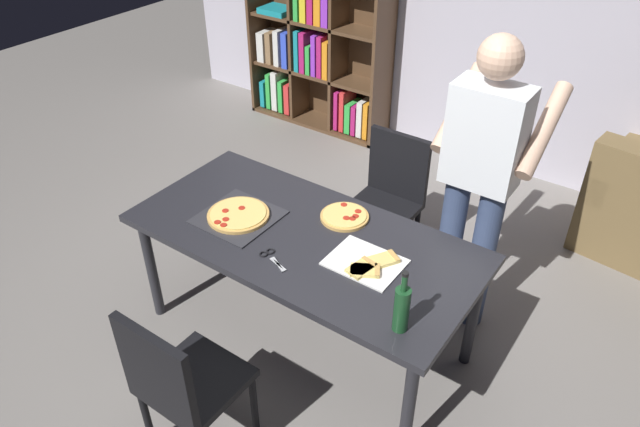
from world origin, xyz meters
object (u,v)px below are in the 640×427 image
dining_table (304,245)px  wine_bottle (402,308)px  person_serving_pizza (480,173)px  kitchen_scissors (271,257)px  bookshelf (318,29)px  pepperoni_pizza_on_tray (238,215)px  chair_far_side (389,193)px  second_pizza_plain (345,216)px  chair_near_camera (179,381)px

dining_table → wine_bottle: 0.82m
person_serving_pizza → kitchen_scissors: 1.19m
bookshelf → wine_bottle: bearing=-48.9°
pepperoni_pizza_on_tray → kitchen_scissors: (0.36, -0.16, -0.01)m
chair_far_side → second_pizza_plain: bearing=-82.2°
chair_near_camera → pepperoni_pizza_on_tray: size_ratio=2.26×
wine_bottle → dining_table: bearing=158.0°
bookshelf → kitchen_scissors: (1.58, -2.63, -0.15)m
wine_bottle → second_pizza_plain: wine_bottle is taller
bookshelf → pepperoni_pizza_on_tray: 2.75m
chair_far_side → wine_bottle: bearing=-59.1°
kitchen_scissors → wine_bottle: bearing=-3.9°
kitchen_scissors → chair_near_camera: bearing=-88.3°
chair_near_camera → person_serving_pizza: size_ratio=0.51×
person_serving_pizza → second_pizza_plain: (-0.55, -0.46, -0.24)m
chair_near_camera → chair_far_side: bearing=90.0°
dining_table → bookshelf: (-1.60, 2.38, 0.22)m
chair_far_side → kitchen_scissors: (-0.02, -1.18, 0.24)m
chair_near_camera → chair_far_side: 1.86m
chair_far_side → pepperoni_pizza_on_tray: (-0.38, -1.01, 0.25)m
dining_table → person_serving_pizza: size_ratio=1.07×
chair_far_side → second_pizza_plain: 0.73m
bookshelf → wine_bottle: 3.55m
chair_near_camera → wine_bottle: (0.74, 0.63, 0.36)m
chair_far_side → wine_bottle: (0.74, -1.23, 0.36)m
bookshelf → second_pizza_plain: 2.72m
second_pizza_plain → person_serving_pizza: bearing=40.0°
pepperoni_pizza_on_tray → wine_bottle: bearing=-10.9°
kitchen_scissors → dining_table: bearing=85.2°
bookshelf → chair_far_side: bearing=-42.2°
person_serving_pizza → pepperoni_pizza_on_tray: size_ratio=4.40×
dining_table → chair_near_camera: bearing=-90.0°
bookshelf → second_pizza_plain: (1.69, -2.13, -0.14)m
kitchen_scissors → second_pizza_plain: (0.11, 0.50, 0.01)m
wine_bottle → person_serving_pizza: bearing=95.2°
chair_far_side → bookshelf: size_ratio=0.46×
chair_near_camera → wine_bottle: size_ratio=2.85×
bookshelf → kitchen_scissors: bearing=-59.0°
chair_far_side → bookshelf: (-1.60, 1.45, 0.39)m
bookshelf → pepperoni_pizza_on_tray: bookshelf is taller
dining_table → person_serving_pizza: bearing=47.8°
dining_table → chair_near_camera: chair_near_camera is taller
pepperoni_pizza_on_tray → wine_bottle: (1.12, -0.22, 0.10)m
chair_near_camera → kitchen_scissors: 0.73m
dining_table → bookshelf: bookshelf is taller
bookshelf → pepperoni_pizza_on_tray: size_ratio=4.90×
chair_near_camera → pepperoni_pizza_on_tray: chair_near_camera is taller
chair_far_side → chair_near_camera: bearing=-90.0°
pepperoni_pizza_on_tray → second_pizza_plain: bearing=34.9°
chair_near_camera → bookshelf: size_ratio=0.46×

